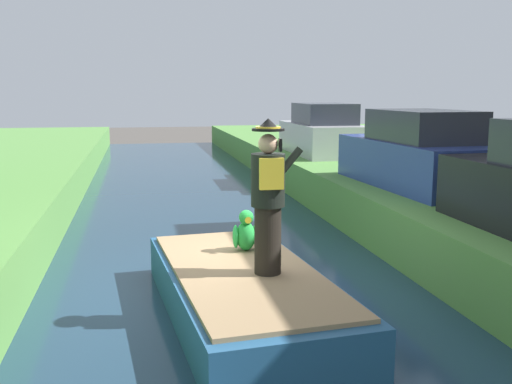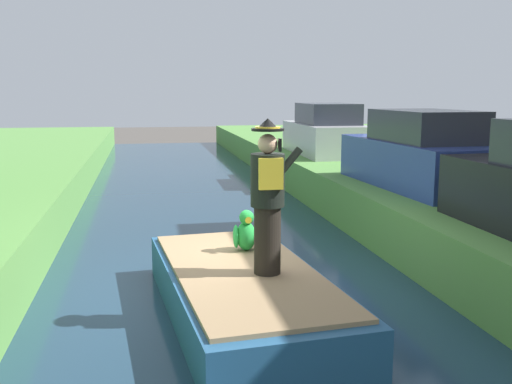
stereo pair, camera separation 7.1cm
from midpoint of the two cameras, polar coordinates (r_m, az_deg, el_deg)
ground_plane at (r=8.47m, az=-2.58°, el=-10.08°), size 80.00×80.00×0.00m
canal_water at (r=8.45m, az=-2.58°, el=-9.76°), size 5.39×48.00×0.10m
boat at (r=7.42m, az=-1.43°, el=-9.70°), size 2.19×4.35×0.61m
person_pirate at (r=6.94m, az=0.91°, el=-0.52°), size 0.61×0.42×1.85m
parrot_plush at (r=8.08m, az=-1.24°, el=-3.97°), size 0.36×0.34×0.57m
parked_car_blue at (r=12.05m, az=15.26°, el=3.51°), size 1.92×4.09×1.50m
parked_car_silver at (r=17.84m, az=6.28°, el=5.72°), size 1.75×4.02×1.50m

